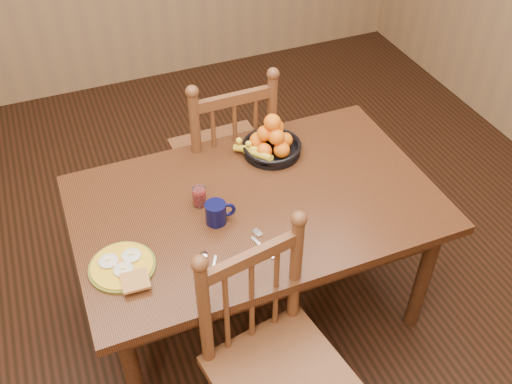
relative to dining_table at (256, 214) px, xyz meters
name	(u,v)px	position (x,y,z in m)	size (l,w,h in m)	color
room	(256,83)	(0.00, 0.00, 0.68)	(4.52, 5.02, 2.72)	black
dining_table	(256,214)	(0.00, 0.00, 0.00)	(1.60, 1.00, 0.75)	black
chair_far	(225,156)	(0.07, 0.61, -0.14)	(0.50, 0.48, 1.08)	#533319
chair_near	(274,364)	(-0.19, -0.65, -0.15)	(0.55, 0.53, 1.06)	#533319
breakfast_plate	(123,267)	(-0.63, -0.17, 0.10)	(0.26, 0.29, 0.04)	#59601E
fork	(261,242)	(-0.08, -0.25, 0.09)	(0.06, 0.18, 0.00)	silver
spoon	(207,259)	(-0.31, -0.25, 0.09)	(0.06, 0.15, 0.01)	silver
coffee_mug	(217,213)	(-0.20, -0.06, 0.14)	(0.13, 0.09, 0.10)	black
juice_glass	(199,197)	(-0.24, 0.07, 0.13)	(0.06, 0.06, 0.09)	silver
fruit_bowl	(271,142)	(0.20, 0.29, 0.15)	(0.32, 0.29, 0.22)	black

